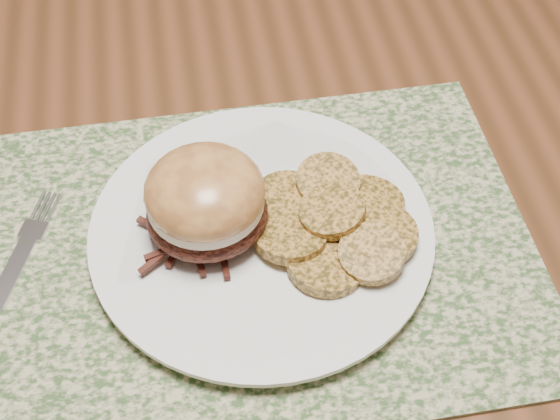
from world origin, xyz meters
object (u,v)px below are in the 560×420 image
object	(u,v)px
dinner_plate	(262,233)
pork_sandwich	(206,201)
fork	(12,274)
dining_table	(548,248)

from	to	relation	value
dinner_plate	pork_sandwich	distance (m)	0.06
pork_sandwich	fork	world-z (taller)	pork_sandwich
dining_table	fork	xyz separation A→B (m)	(-0.47, -0.01, 0.09)
dinner_plate	fork	distance (m)	0.20
dining_table	fork	bearing A→B (deg)	-178.82
dinner_plate	pork_sandwich	bearing A→B (deg)	173.61
pork_sandwich	fork	size ratio (longest dim) A/B	0.59
dining_table	dinner_plate	world-z (taller)	dinner_plate
dining_table	fork	distance (m)	0.48
pork_sandwich	dinner_plate	bearing A→B (deg)	-8.24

